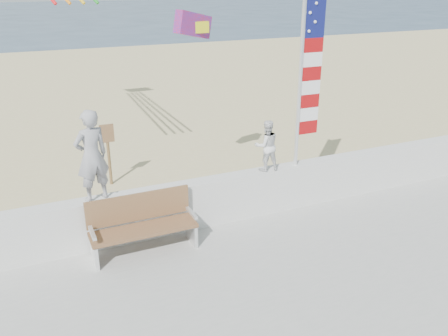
{
  "coord_description": "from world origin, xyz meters",
  "views": [
    {
      "loc": [
        -3.08,
        -5.54,
        4.57
      ],
      "look_at": [
        0.2,
        1.8,
        1.35
      ],
      "focal_mm": 38.0,
      "sensor_mm": 36.0,
      "label": 1
    }
  ],
  "objects_px": {
    "adult": "(92,156)",
    "child": "(266,146)",
    "flag": "(306,69)",
    "bench": "(142,224)"
  },
  "relations": [
    {
      "from": "adult",
      "to": "child",
      "type": "xyz_separation_m",
      "value": [
        3.28,
        0.0,
        -0.28
      ]
    },
    {
      "from": "child",
      "to": "flag",
      "type": "relative_size",
      "value": 0.29
    },
    {
      "from": "bench",
      "to": "flag",
      "type": "height_order",
      "value": "flag"
    },
    {
      "from": "adult",
      "to": "flag",
      "type": "xyz_separation_m",
      "value": [
        4.08,
        -0.0,
        1.13
      ]
    },
    {
      "from": "flag",
      "to": "adult",
      "type": "bearing_deg",
      "value": 180.0
    },
    {
      "from": "bench",
      "to": "flag",
      "type": "relative_size",
      "value": 0.51
    },
    {
      "from": "adult",
      "to": "bench",
      "type": "distance_m",
      "value": 1.42
    },
    {
      "from": "flag",
      "to": "child",
      "type": "bearing_deg",
      "value": 179.98
    },
    {
      "from": "adult",
      "to": "bench",
      "type": "relative_size",
      "value": 0.87
    },
    {
      "from": "child",
      "to": "bench",
      "type": "bearing_deg",
      "value": 16.3
    }
  ]
}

